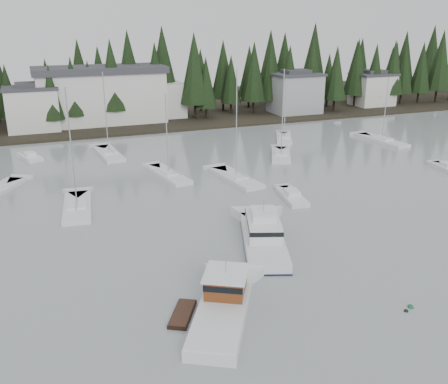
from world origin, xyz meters
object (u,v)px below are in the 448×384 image
object	(u,v)px
sailboat_0	(78,208)
runabout_3	(31,158)
sailboat_7	(284,139)
sailboat_3	(382,141)
house_east_a	(295,92)
harbor_inn	(112,95)
cabin_cruiser_center	(263,237)
house_west	(32,108)
sailboat_1	(236,179)
sailboat_4	(281,156)
runabout_1	(292,197)
house_east_b	(373,89)
sailboat_8	(109,155)
sailboat_6	(168,176)
runabout_2	(447,169)
lobster_boat_brown	(221,308)

from	to	relation	value
sailboat_0	runabout_3	distance (m)	24.77
sailboat_7	runabout_3	distance (m)	41.89
sailboat_3	house_east_a	bearing A→B (deg)	-0.88
harbor_inn	sailboat_7	distance (m)	36.22
cabin_cruiser_center	sailboat_3	world-z (taller)	sailboat_3
house_west	sailboat_0	size ratio (longest dim) A/B	0.68
house_east_a	sailboat_7	distance (m)	25.09
house_east_a	sailboat_1	world-z (taller)	sailboat_1
house_east_a	sailboat_4	distance (m)	36.52
cabin_cruiser_center	runabout_1	world-z (taller)	cabin_cruiser_center
house_east_a	runabout_1	distance (m)	55.25
house_east_b	sailboat_4	distance (m)	52.76
sailboat_4	cabin_cruiser_center	bearing A→B (deg)	176.22
house_east_a	cabin_cruiser_center	distance (m)	68.46
sailboat_8	sailboat_4	bearing A→B (deg)	-117.39
sailboat_7	runabout_1	bearing A→B (deg)	179.88
sailboat_0	sailboat_6	size ratio (longest dim) A/B	1.21
house_east_a	sailboat_8	xyz separation A→B (m)	(-43.78, -20.23, -4.84)
house_west	sailboat_4	world-z (taller)	sailboat_4
sailboat_6	runabout_2	size ratio (longest dim) A/B	1.95
house_west	sailboat_1	size ratio (longest dim) A/B	0.64
house_east_a	sailboat_4	bearing A→B (deg)	-121.99
lobster_boat_brown	sailboat_0	distance (m)	26.54
sailboat_1	runabout_3	size ratio (longest dim) A/B	2.61
sailboat_4	runabout_2	distance (m)	23.72
house_east_b	lobster_boat_brown	world-z (taller)	house_east_b
sailboat_7	house_west	bearing A→B (deg)	87.86
sailboat_7	sailboat_1	bearing A→B (deg)	163.48
lobster_boat_brown	runabout_2	world-z (taller)	lobster_boat_brown
house_west	runabout_1	xyz separation A→B (m)	(27.21, -49.09, -4.52)
house_east_b	sailboat_6	world-z (taller)	sailboat_6
sailboat_3	runabout_2	world-z (taller)	sailboat_3
sailboat_0	runabout_3	world-z (taller)	sailboat_0
runabout_3	sailboat_6	bearing A→B (deg)	-151.56
house_east_b	sailboat_8	distance (m)	69.57
lobster_boat_brown	cabin_cruiser_center	world-z (taller)	lobster_boat_brown
harbor_inn	sailboat_3	xyz separation A→B (m)	(40.61, -32.58, -5.73)
sailboat_1	sailboat_3	distance (m)	33.55
runabout_2	runabout_3	distance (m)	61.03
house_east_b	sailboat_7	xyz separation A→B (m)	(-35.38, -22.66, -4.34)
house_east_b	sailboat_0	size ratio (longest dim) A/B	0.68
sailboat_7	runabout_1	size ratio (longest dim) A/B	1.57
house_east_a	cabin_cruiser_center	bearing A→B (deg)	-121.27
sailboat_1	house_east_a	bearing A→B (deg)	-44.50
sailboat_4	sailboat_0	bearing A→B (deg)	137.16
sailboat_6	runabout_1	bearing A→B (deg)	-149.86
sailboat_7	runabout_2	bearing A→B (deg)	-126.98
harbor_inn	runabout_1	xyz separation A→B (m)	(12.17, -52.43, -5.64)
harbor_inn	sailboat_4	size ratio (longest dim) A/B	2.15
house_west	cabin_cruiser_center	distance (m)	62.35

